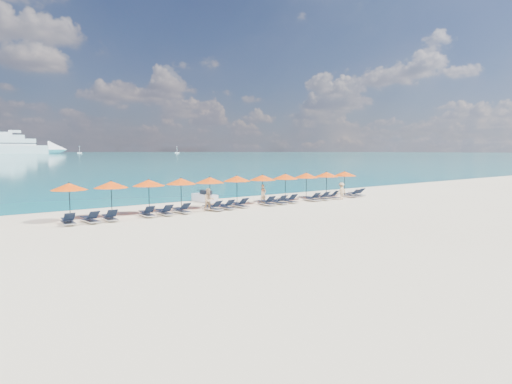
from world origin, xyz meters
TOP-DOWN VIEW (x-y plane):
  - ground at (0.00, 0.00)m, footprint 1400.00×1400.00m
  - cruise_ship at (52.31, 575.35)m, footprint 135.59×40.60m
  - sailboat_near at (135.68, 577.70)m, footprint 5.70×1.90m
  - sailboat_far at (253.91, 528.57)m, footprint 5.86×1.95m
  - jetski at (-0.75, 8.87)m, footprint 1.04×2.59m
  - beachgoer_a at (2.24, 5.05)m, footprint 0.58×0.41m
  - beachgoer_b at (-3.29, 3.90)m, footprint 0.85×0.62m
  - beachgoer_c at (9.18, 3.33)m, footprint 0.96×0.51m
  - umbrella_0 at (-11.78, 5.35)m, footprint 2.10×2.10m
  - umbrella_1 at (-9.34, 5.37)m, footprint 2.10×2.10m
  - umbrella_2 at (-6.91, 5.38)m, footprint 2.10×2.10m
  - umbrella_3 at (-4.59, 5.40)m, footprint 2.10×2.10m
  - umbrella_4 at (-2.41, 5.23)m, footprint 2.10×2.10m
  - umbrella_5 at (0.02, 5.41)m, footprint 2.10×2.10m
  - umbrella_6 at (2.25, 5.18)m, footprint 2.10×2.10m
  - umbrella_7 at (4.61, 5.21)m, footprint 2.10×2.10m
  - umbrella_8 at (7.01, 5.30)m, footprint 2.10×2.10m
  - umbrella_9 at (9.42, 5.28)m, footprint 2.10×2.10m
  - umbrella_10 at (11.62, 5.16)m, footprint 2.10×2.10m
  - lounger_0 at (-12.20, 4.08)m, footprint 0.75×1.74m
  - lounger_1 at (-11.05, 3.93)m, footprint 0.77×1.75m
  - lounger_2 at (-9.93, 3.98)m, footprint 0.73×1.74m
  - lounger_3 at (-7.58, 4.17)m, footprint 0.73×1.74m
  - lounger_4 at (-6.43, 4.08)m, footprint 0.68×1.72m
  - lounger_5 at (-5.18, 4.22)m, footprint 0.72×1.73m
  - lounger_6 at (-2.93, 4.02)m, footprint 0.79×1.75m
  - lounger_7 at (-1.83, 4.06)m, footprint 0.64×1.71m
  - lounger_8 at (-0.52, 4.27)m, footprint 0.66×1.71m
  - lounger_9 at (1.80, 4.06)m, footprint 0.77×1.75m
  - lounger_10 at (2.90, 4.03)m, footprint 0.63×1.70m
  - lounger_11 at (4.13, 4.20)m, footprint 0.75×1.74m
  - lounger_12 at (6.38, 3.95)m, footprint 0.78×1.75m
  - lounger_13 at (7.52, 4.01)m, footprint 0.70×1.73m
  - lounger_14 at (8.86, 4.23)m, footprint 0.68×1.72m
  - lounger_15 at (11.13, 3.96)m, footprint 0.62×1.70m
  - lounger_16 at (12.23, 4.28)m, footprint 0.70×1.73m

SIDE VIEW (x-z plane):
  - ground at x=0.00m, z-range 0.00..0.00m
  - lounger_0 at x=-12.20m, z-range -0.09..0.56m
  - lounger_1 at x=-11.05m, z-range -0.09..0.56m
  - lounger_2 at x=-9.93m, z-range -0.09..0.56m
  - lounger_3 at x=-7.58m, z-range -0.09..0.56m
  - lounger_4 at x=-6.43m, z-range -0.09..0.56m
  - lounger_5 at x=-5.18m, z-range -0.09..0.56m
  - lounger_6 at x=-2.93m, z-range -0.09..0.56m
  - lounger_7 at x=-1.83m, z-range -0.09..0.56m
  - lounger_8 at x=-0.52m, z-range -0.09..0.56m
  - lounger_9 at x=1.80m, z-range -0.09..0.56m
  - lounger_10 at x=2.90m, z-range -0.09..0.56m
  - lounger_11 at x=4.13m, z-range -0.09..0.56m
  - lounger_12 at x=6.38m, z-range -0.09..0.56m
  - lounger_13 at x=7.52m, z-range -0.09..0.56m
  - lounger_14 at x=8.86m, z-range -0.09..0.56m
  - lounger_15 at x=11.13m, z-range -0.09..0.56m
  - lounger_16 at x=12.23m, z-range -0.09..0.56m
  - jetski at x=-0.75m, z-range -0.08..0.83m
  - beachgoer_c at x=9.18m, z-range 0.00..1.43m
  - beachgoer_a at x=2.24m, z-range 0.00..1.49m
  - beachgoer_b at x=-3.29m, z-range 0.00..1.58m
  - sailboat_near at x=135.68m, z-range -4.15..6.30m
  - sailboat_far at x=253.91m, z-range -4.27..6.47m
  - umbrella_0 at x=-11.78m, z-range 0.88..3.16m
  - umbrella_1 at x=-9.34m, z-range 0.88..3.16m
  - umbrella_2 at x=-6.91m, z-range 0.88..3.16m
  - umbrella_3 at x=-4.59m, z-range 0.88..3.16m
  - umbrella_4 at x=-2.41m, z-range 0.88..3.16m
  - umbrella_5 at x=0.02m, z-range 0.88..3.16m
  - umbrella_6 at x=2.25m, z-range 0.88..3.16m
  - umbrella_7 at x=4.61m, z-range 0.88..3.16m
  - umbrella_8 at x=7.01m, z-range 0.88..3.16m
  - umbrella_9 at x=9.42m, z-range 0.88..3.16m
  - umbrella_10 at x=11.62m, z-range 0.88..3.16m
  - cruise_ship at x=52.31m, z-range -8.94..28.34m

